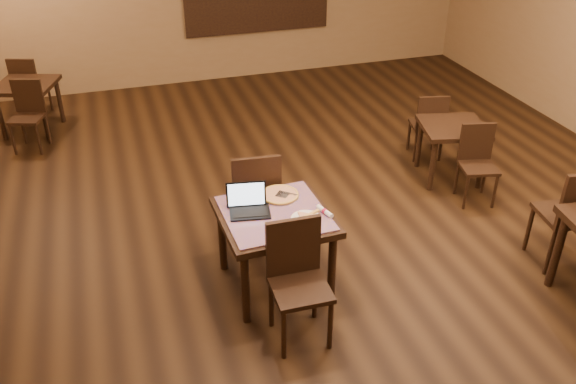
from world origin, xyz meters
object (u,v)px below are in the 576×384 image
object	(u,v)px
other_table_a_chair_near	(477,159)
laptop	(248,204)
pizza_pan	(280,196)
other_table_c_chair_far	(573,212)
other_table_a	(452,134)
other_table_b	(27,92)
other_table_b_chair_far	(28,83)
chair_main_near	(297,274)
other_table_b_chair_near	(28,111)
other_table_a_chair_far	(429,123)
chair_main_far	(255,195)
tiled_table	(275,223)

from	to	relation	value
other_table_a_chair_near	laptop	bearing A→B (deg)	-152.49
pizza_pan	other_table_c_chair_far	bearing A→B (deg)	-17.24
other_table_a	other_table_b	xyz separation A→B (m)	(-4.70, 2.84, 0.01)
other_table_b	other_table_b_chair_far	size ratio (longest dim) A/B	1.04
chair_main_near	other_table_b	distance (m)	5.24
other_table_b_chair_near	other_table_b_chair_far	xyz separation A→B (m)	(-0.05, 1.03, 0.00)
chair_main_near	pizza_pan	xyz separation A→B (m)	(0.12, 0.85, 0.20)
chair_main_near	other_table_c_chair_far	xyz separation A→B (m)	(2.63, 0.07, 0.02)
chair_main_near	other_table_b_chair_near	xyz separation A→B (m)	(-2.18, 4.24, -0.07)
other_table_c_chair_far	other_table_b_chair_near	bearing A→B (deg)	-32.52
pizza_pan	other_table_c_chair_far	distance (m)	2.63
chair_main_near	other_table_c_chair_far	size ratio (longest dim) A/B	0.96
other_table_a_chair_far	other_table_b_chair_far	world-z (taller)	other_table_b_chair_far
laptop	other_table_a	distance (m)	2.97
other_table_a	other_table_b_chair_far	distance (m)	5.80
chair_main_far	pizza_pan	world-z (taller)	chair_main_far
chair_main_far	other_table_b_chair_far	world-z (taller)	chair_main_far
other_table_b	other_table_a_chair_near	bearing A→B (deg)	-16.76
laptop	other_table_b	world-z (taller)	laptop
tiled_table	other_table_b_chair_far	xyz separation A→B (m)	(-2.23, 4.65, -0.17)
other_table_a_chair_far	other_table_b_chair_far	bearing A→B (deg)	-18.06
other_table_a	other_table_b_chair_near	xyz separation A→B (m)	(-4.68, 2.32, -0.06)
tiled_table	chair_main_near	size ratio (longest dim) A/B	0.95
other_table_a	other_table_b	world-z (taller)	other_table_b
laptop	other_table_b	distance (m)	4.51
tiled_table	other_table_a	size ratio (longest dim) A/B	1.12
tiled_table	other_table_b_chair_near	bearing A→B (deg)	118.90
chair_main_near	other_table_b_chair_near	size ratio (longest dim) A/B	1.15
chair_main_far	chair_main_near	bearing A→B (deg)	96.05
laptop	other_table_a_chair_far	world-z (taller)	laptop
other_table_b_chair_far	laptop	bearing A→B (deg)	132.54
pizza_pan	other_table_a	bearing A→B (deg)	24.03
other_table_a_chair_near	chair_main_far	bearing A→B (deg)	-162.54
chair_main_far	other_table_b_chair_far	xyz separation A→B (m)	(-2.22, 4.04, -0.09)
other_table_a	other_table_c_chair_far	size ratio (longest dim) A/B	0.81
other_table_a_chair_far	other_table_b_chair_far	xyz separation A→B (m)	(-4.71, 2.85, 0.01)
pizza_pan	other_table_b_chair_near	distance (m)	4.10
other_table_a	other_table_a_chair_far	world-z (taller)	other_table_a_chair_far
chair_main_far	other_table_c_chair_far	distance (m)	2.88
chair_main_far	other_table_c_chair_far	bearing A→B (deg)	162.04
tiled_table	other_table_b	bearing A→B (deg)	115.92
other_table_a	tiled_table	bearing A→B (deg)	-139.37
pizza_pan	other_table_a_chair_far	distance (m)	2.85
pizza_pan	other_table_a_chair_far	size ratio (longest dim) A/B	0.40
other_table_c_chair_far	laptop	bearing A→B (deg)	-4.42
other_table_a	chair_main_near	bearing A→B (deg)	-129.42
other_table_a	other_table_b_chair_near	distance (m)	5.22
tiled_table	other_table_a	distance (m)	2.82
other_table_a_chair_near	other_table_a_chair_far	bearing A→B (deg)	105.09
chair_main_near	other_table_b	size ratio (longest dim) A/B	1.10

